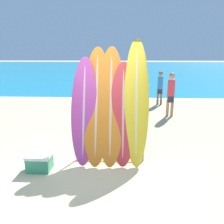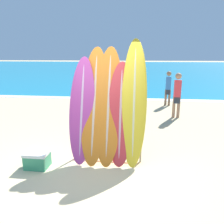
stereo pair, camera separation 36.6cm
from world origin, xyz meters
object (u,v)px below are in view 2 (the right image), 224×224
(surfboard_rack, at_px, (108,140))
(surfboard_slot_4, at_px, (134,102))
(person_near_water, at_px, (177,94))
(surfboard_slot_1, at_px, (94,105))
(surfboard_slot_2, at_px, (109,105))
(cooler_box, at_px, (37,159))
(surfboard_slot_0, at_px, (82,110))
(surfboard_slot_3, at_px, (121,113))
(person_mid_beach, at_px, (168,87))

(surfboard_rack, xyz_separation_m, surfboard_slot_4, (0.54, 0.11, 0.83))
(surfboard_rack, distance_m, person_near_water, 4.15)
(surfboard_slot_1, height_order, surfboard_slot_2, surfboard_slot_2)
(surfboard_slot_1, distance_m, cooler_box, 1.62)
(surfboard_rack, distance_m, cooler_box, 1.49)
(surfboard_slot_4, relative_size, cooler_box, 5.56)
(surfboard_slot_0, height_order, cooler_box, surfboard_slot_0)
(surfboard_slot_2, distance_m, cooler_box, 1.84)
(surfboard_slot_3, height_order, surfboard_slot_4, surfboard_slot_4)
(surfboard_slot_1, xyz_separation_m, person_mid_beach, (2.24, 5.45, -0.38))
(person_near_water, bearing_deg, surfboard_slot_0, 53.88)
(surfboard_rack, xyz_separation_m, person_near_water, (2.01, 3.61, 0.42))
(surfboard_slot_3, relative_size, person_mid_beach, 1.38)
(surfboard_rack, relative_size, surfboard_slot_2, 0.60)
(surfboard_slot_0, height_order, person_mid_beach, surfboard_slot_0)
(surfboard_slot_4, relative_size, person_near_water, 1.60)
(surfboard_slot_3, xyz_separation_m, person_near_water, (1.74, 3.56, -0.17))
(surfboard_rack, relative_size, surfboard_slot_4, 0.57)
(surfboard_slot_2, relative_size, surfboard_slot_4, 0.94)
(surfboard_slot_0, bearing_deg, surfboard_slot_2, 5.34)
(surfboard_rack, bearing_deg, person_near_water, 60.83)
(surfboard_slot_0, relative_size, person_mid_beach, 1.44)
(person_near_water, bearing_deg, person_mid_beach, -88.20)
(surfboard_slot_1, xyz_separation_m, surfboard_slot_2, (0.30, -0.00, 0.00))
(cooler_box, bearing_deg, surfboard_rack, 19.33)
(surfboard_slot_1, bearing_deg, surfboard_slot_2, -0.36)
(surfboard_slot_4, bearing_deg, person_mid_beach, 75.61)
(person_near_water, bearing_deg, surfboard_rack, 60.66)
(surfboard_slot_2, xyz_separation_m, cooler_box, (-1.39, -0.60, -1.04))
(surfboard_slot_2, bearing_deg, surfboard_slot_3, -15.14)
(surfboard_slot_1, relative_size, cooler_box, 5.20)
(surfboard_slot_2, bearing_deg, person_mid_beach, 70.44)
(surfboard_slot_1, distance_m, surfboard_slot_2, 0.30)
(surfboard_slot_4, height_order, cooler_box, surfboard_slot_4)
(surfboard_slot_1, height_order, surfboard_slot_4, surfboard_slot_4)
(surfboard_slot_0, xyz_separation_m, person_mid_beach, (2.50, 5.50, -0.27))
(person_mid_beach, bearing_deg, surfboard_slot_1, -107.51)
(surfboard_slot_3, bearing_deg, cooler_box, -162.20)
(surfboard_rack, xyz_separation_m, cooler_box, (-1.38, -0.48, -0.29))
(surfboard_rack, distance_m, surfboard_slot_4, 1.00)
(surfboard_slot_0, xyz_separation_m, surfboard_slot_1, (0.26, 0.05, 0.11))
(surfboard_rack, height_order, surfboard_slot_3, surfboard_slot_3)
(surfboard_rack, height_order, person_mid_beach, person_mid_beach)
(surfboard_slot_1, distance_m, person_near_water, 4.20)
(surfboard_slot_0, height_order, surfboard_slot_3, surfboard_slot_0)
(surfboard_slot_3, distance_m, cooler_box, 1.95)
(surfboard_slot_4, bearing_deg, surfboard_slot_3, -167.64)
(person_near_water, relative_size, person_mid_beach, 1.06)
(surfboard_slot_4, xyz_separation_m, person_near_water, (1.47, 3.50, -0.41))
(surfboard_slot_1, height_order, person_mid_beach, surfboard_slot_1)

